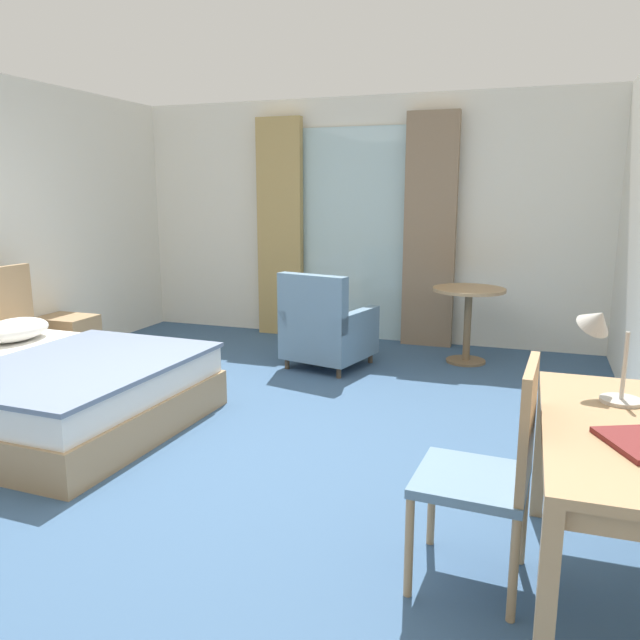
{
  "coord_description": "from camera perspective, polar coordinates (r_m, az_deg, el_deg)",
  "views": [
    {
      "loc": [
        1.86,
        -3.26,
        1.62
      ],
      "look_at": [
        0.52,
        0.55,
        0.79
      ],
      "focal_mm": 34.88,
      "sensor_mm": 36.0,
      "label": 1
    }
  ],
  "objects": [
    {
      "name": "ground",
      "position": [
        4.11,
        -9.71,
        -12.5
      ],
      "size": [
        5.82,
        7.43,
        0.1
      ],
      "primitive_type": "cube",
      "color": "#38567A"
    },
    {
      "name": "wall_back",
      "position": [
        6.97,
        3.84,
        9.09
      ],
      "size": [
        5.42,
        0.12,
        2.62
      ],
      "primitive_type": "cube",
      "color": "white",
      "rests_on": "ground"
    },
    {
      "name": "balcony_glass_door",
      "position": [
        6.92,
        3.18,
        7.78
      ],
      "size": [
        1.25,
        0.02,
        2.31
      ],
      "primitive_type": "cube",
      "color": "silver",
      "rests_on": "ground"
    },
    {
      "name": "curtain_panel_left",
      "position": [
        7.11,
        -3.68,
        8.35
      ],
      "size": [
        0.52,
        0.1,
        2.42
      ],
      "primitive_type": "cube",
      "color": "tan",
      "rests_on": "ground"
    },
    {
      "name": "curtain_panel_right",
      "position": [
        6.64,
        10.04,
        7.97
      ],
      "size": [
        0.54,
        0.1,
        2.42
      ],
      "primitive_type": "cube",
      "color": "#897056",
      "rests_on": "ground"
    },
    {
      "name": "bed",
      "position": [
        4.86,
        -24.42,
        -5.62
      ],
      "size": [
        2.03,
        1.78,
        1.02
      ],
      "color": "tan",
      "rests_on": "ground"
    },
    {
      "name": "nightstand",
      "position": [
        6.42,
        -22.14,
        -1.71
      ],
      "size": [
        0.49,
        0.41,
        0.46
      ],
      "color": "tan",
      "rests_on": "ground"
    },
    {
      "name": "writing_desk",
      "position": [
        2.68,
        25.76,
        -10.64
      ],
      "size": [
        0.59,
        1.37,
        0.75
      ],
      "color": "tan",
      "rests_on": "ground"
    },
    {
      "name": "desk_chair",
      "position": [
        2.68,
        15.7,
        -12.61
      ],
      "size": [
        0.47,
        0.48,
        0.97
      ],
      "color": "slate",
      "rests_on": "ground"
    },
    {
      "name": "desk_lamp",
      "position": [
        2.93,
        24.53,
        -1.42
      ],
      "size": [
        0.29,
        0.27,
        0.42
      ],
      "color": "#B7B2A8",
      "rests_on": "writing_desk"
    },
    {
      "name": "armchair_by_window",
      "position": [
        5.79,
        0.57,
        -0.99
      ],
      "size": [
        0.83,
        0.85,
        0.9
      ],
      "color": "slate",
      "rests_on": "ground"
    },
    {
      "name": "round_cafe_table",
      "position": [
        6.09,
        13.44,
        1.11
      ],
      "size": [
        0.68,
        0.68,
        0.73
      ],
      "color": "tan",
      "rests_on": "ground"
    }
  ]
}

